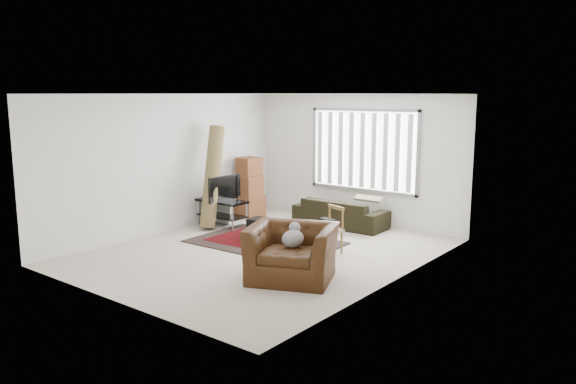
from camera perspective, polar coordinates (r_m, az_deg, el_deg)
name	(u,v)px	position (r m, az deg, el deg)	size (l,w,h in m)	color
room	(283,149)	(9.82, -0.47, 4.43)	(6.00, 6.02, 2.71)	beige
persian_rug	(265,242)	(10.36, -2.34, -5.12)	(2.67, 1.83, 0.02)	black
tv_stand	(222,207)	(11.66, -6.72, -1.54)	(1.10, 0.49, 0.55)	black
tv	(222,188)	(11.59, -6.76, 0.44)	(0.89, 0.12, 0.51)	black
subwoofer	(260,228)	(10.60, -2.87, -3.69)	(0.37, 0.37, 0.37)	black
moving_boxes	(250,189)	(12.46, -3.93, 0.27)	(0.61, 0.57, 1.32)	brown
white_flatpack	(223,207)	(11.97, -6.66, -1.54)	(0.53, 0.08, 0.67)	silver
rolled_rug	(212,177)	(11.50, -7.70, 1.53)	(0.31, 0.31, 2.08)	brown
sofa	(341,208)	(11.61, 5.36, -1.67)	(1.94, 0.84, 0.75)	black
side_chair	(328,227)	(9.65, 4.08, -3.60)	(0.55, 0.55, 0.80)	tan
armchair	(292,249)	(8.26, 0.40, -5.77)	(1.57, 1.49, 0.92)	#3C200C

